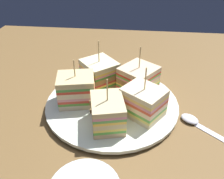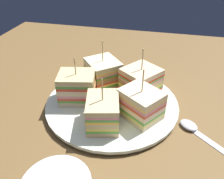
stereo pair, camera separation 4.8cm
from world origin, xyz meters
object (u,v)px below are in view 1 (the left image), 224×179
(chip_pile, at_px, (105,102))
(spoon, at_px, (197,123))
(sandwich_wedge_1, at_px, (77,90))
(sandwich_wedge_3, at_px, (143,102))
(plate, at_px, (112,103))
(sandwich_wedge_4, at_px, (138,79))
(sandwich_wedge_2, at_px, (105,112))
(sandwich_wedge_0, at_px, (100,73))

(chip_pile, bearing_deg, spoon, -97.19)
(sandwich_wedge_1, height_order, sandwich_wedge_3, sandwich_wedge_3)
(plate, bearing_deg, chip_pile, 149.02)
(plate, distance_m, sandwich_wedge_4, 0.08)
(spoon, bearing_deg, chip_pile, 34.20)
(sandwich_wedge_3, distance_m, spoon, 0.11)
(spoon, bearing_deg, sandwich_wedge_2, 51.32)
(plate, height_order, sandwich_wedge_4, sandwich_wedge_4)
(sandwich_wedge_3, distance_m, sandwich_wedge_4, 0.08)
(sandwich_wedge_1, bearing_deg, spoon, -19.48)
(sandwich_wedge_3, relative_size, chip_pile, 1.55)
(sandwich_wedge_0, bearing_deg, sandwich_wedge_1, -67.01)
(sandwich_wedge_0, relative_size, sandwich_wedge_2, 1.10)
(sandwich_wedge_2, height_order, spoon, sandwich_wedge_2)
(plate, height_order, sandwich_wedge_3, sandwich_wedge_3)
(sandwich_wedge_3, bearing_deg, spoon, -147.89)
(sandwich_wedge_4, bearing_deg, sandwich_wedge_1, -27.51)
(chip_pile, bearing_deg, sandwich_wedge_2, -172.07)
(plate, bearing_deg, spoon, -103.88)
(sandwich_wedge_2, height_order, sandwich_wedge_4, sandwich_wedge_4)
(sandwich_wedge_1, relative_size, spoon, 0.88)
(sandwich_wedge_2, distance_m, spoon, 0.18)
(sandwich_wedge_1, xyz_separation_m, sandwich_wedge_2, (-0.06, -0.07, -0.00))
(plate, distance_m, sandwich_wedge_2, 0.08)
(plate, height_order, sandwich_wedge_0, sandwich_wedge_0)
(plate, xyz_separation_m, spoon, (-0.04, -0.17, -0.00))
(plate, xyz_separation_m, sandwich_wedge_0, (0.06, 0.04, 0.03))
(sandwich_wedge_1, relative_size, sandwich_wedge_3, 0.95)
(sandwich_wedge_0, bearing_deg, sandwich_wedge_2, -27.47)
(sandwich_wedge_3, bearing_deg, sandwich_wedge_1, 25.71)
(plate, bearing_deg, sandwich_wedge_4, -46.90)
(sandwich_wedge_4, distance_m, chip_pile, 0.10)
(sandwich_wedge_0, height_order, sandwich_wedge_1, sandwich_wedge_0)
(plate, bearing_deg, sandwich_wedge_3, -118.48)
(sandwich_wedge_4, xyz_separation_m, chip_pile, (-0.07, 0.06, -0.02))
(sandwich_wedge_1, xyz_separation_m, chip_pile, (-0.01, -0.06, -0.02))
(sandwich_wedge_4, bearing_deg, sandwich_wedge_2, 12.04)
(sandwich_wedge_4, bearing_deg, sandwich_wedge_0, -61.60)
(spoon, bearing_deg, sandwich_wedge_0, 14.35)
(sandwich_wedge_0, xyz_separation_m, sandwich_wedge_4, (-0.01, -0.09, -0.00))
(sandwich_wedge_2, xyz_separation_m, sandwich_wedge_4, (0.12, -0.06, 0.00))
(sandwich_wedge_2, height_order, sandwich_wedge_3, sandwich_wedge_3)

